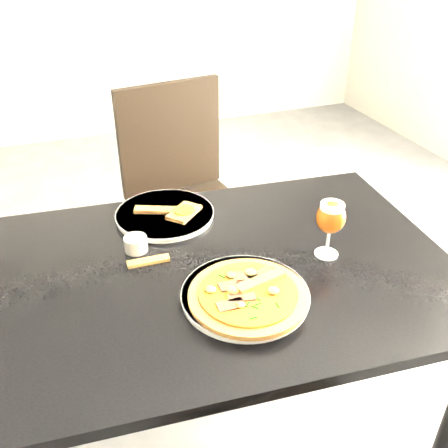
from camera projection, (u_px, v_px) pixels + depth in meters
name	position (u px, v px, depth m)	size (l,w,h in m)	color
dining_table	(216.00, 294.00, 1.30)	(1.27, 0.90, 0.75)	black
chair_far	(186.00, 199.00, 2.00)	(0.51, 0.51, 0.97)	black
plate_main	(245.00, 295.00, 1.15)	(0.29, 0.29, 0.02)	white
pizza	(249.00, 294.00, 1.13)	(0.27, 0.27, 0.03)	brown
plate_second	(165.00, 214.00, 1.46)	(0.28, 0.28, 0.02)	white
crust_scraps	(175.00, 211.00, 1.45)	(0.20, 0.14, 0.01)	brown
loose_crust	(148.00, 261.00, 1.27)	(0.11, 0.02, 0.01)	brown
sauce_cup	(136.00, 243.00, 1.31)	(0.06, 0.06, 0.04)	beige
beer_glass	(331.00, 218.00, 1.24)	(0.07, 0.07, 0.16)	silver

